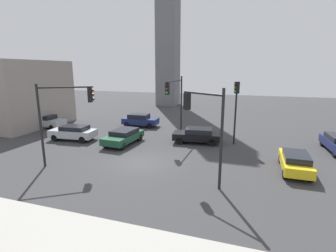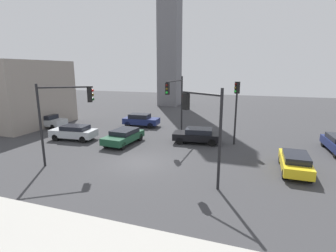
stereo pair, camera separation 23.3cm
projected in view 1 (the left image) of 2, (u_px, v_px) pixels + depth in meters
ground_plane at (140, 163)px, 18.22m from camera, size 103.94×103.94×0.00m
sidewalk_corner at (49, 238)px, 10.03m from camera, size 37.42×3.44×0.15m
traffic_light_0 at (175, 95)px, 23.59m from camera, size 0.33×4.62×5.88m
traffic_light_1 at (204, 117)px, 14.39m from camera, size 2.62×1.70×5.62m
traffic_light_2 at (65, 108)px, 17.12m from camera, size 3.04×2.16×5.64m
traffic_light_3 at (236, 102)px, 21.92m from camera, size 0.46×0.47×5.52m
car_1 at (45, 121)px, 29.04m from camera, size 4.29×1.94×1.47m
car_2 at (295, 161)px, 16.55m from camera, size 1.72×4.18×1.28m
car_3 at (124, 136)px, 22.67m from camera, size 2.25×4.43×1.30m
car_4 at (140, 120)px, 29.50m from camera, size 4.17×2.03×1.48m
car_5 at (73, 132)px, 23.92m from camera, size 4.35×2.17×1.38m
car_6 at (197, 135)px, 23.00m from camera, size 4.36×2.34×1.36m
building_flank at (1, 93)px, 30.42m from camera, size 13.58×9.70×7.50m
skyline_tower at (168, 11)px, 43.79m from camera, size 3.58×3.58×32.71m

